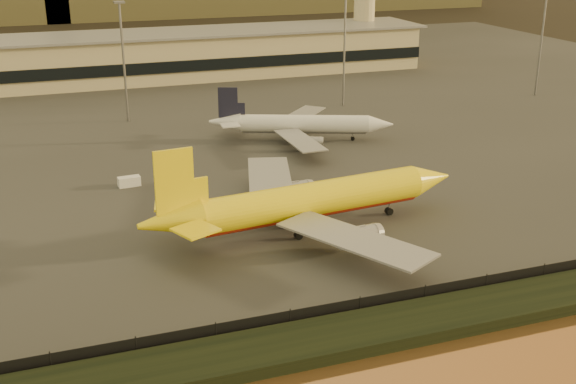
% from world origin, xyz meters
% --- Properties ---
extents(ground, '(900.00, 900.00, 0.00)m').
position_xyz_m(ground, '(0.00, 0.00, 0.00)').
color(ground, black).
rests_on(ground, ground).
extents(embankment, '(320.00, 7.00, 1.40)m').
position_xyz_m(embankment, '(0.00, -17.00, 0.70)').
color(embankment, black).
rests_on(embankment, ground).
extents(tarmac, '(320.00, 220.00, 0.20)m').
position_xyz_m(tarmac, '(0.00, 95.00, 0.10)').
color(tarmac, '#2D2D2D').
rests_on(tarmac, ground).
extents(perimeter_fence, '(300.00, 0.05, 2.20)m').
position_xyz_m(perimeter_fence, '(0.00, -13.00, 1.30)').
color(perimeter_fence, black).
rests_on(perimeter_fence, tarmac).
extents(terminal_building, '(202.00, 25.00, 12.60)m').
position_xyz_m(terminal_building, '(-14.52, 125.55, 6.25)').
color(terminal_building, tan).
rests_on(terminal_building, tarmac).
extents(apron_light_masts, '(152.20, 12.20, 25.40)m').
position_xyz_m(apron_light_masts, '(15.00, 75.00, 15.70)').
color(apron_light_masts, slate).
rests_on(apron_light_masts, tarmac).
extents(dhl_cargo_jet, '(47.69, 46.44, 14.24)m').
position_xyz_m(dhl_cargo_jet, '(5.22, 10.96, 4.45)').
color(dhl_cargo_jet, yellow).
rests_on(dhl_cargo_jet, tarmac).
extents(white_narrowbody_jet, '(35.03, 33.10, 10.47)m').
position_xyz_m(white_narrowbody_jet, '(20.28, 53.79, 3.32)').
color(white_narrowbody_jet, white).
rests_on(white_narrowbody_jet, tarmac).
extents(gse_vehicle_yellow, '(4.60, 3.14, 1.90)m').
position_xyz_m(gse_vehicle_yellow, '(20.20, 23.69, 1.15)').
color(gse_vehicle_yellow, yellow).
rests_on(gse_vehicle_yellow, tarmac).
extents(gse_vehicle_white, '(3.67, 1.88, 1.60)m').
position_xyz_m(gse_vehicle_white, '(-15.66, 37.70, 1.00)').
color(gse_vehicle_white, white).
rests_on(gse_vehicle_white, tarmac).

